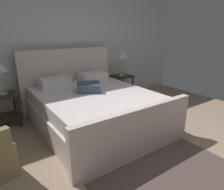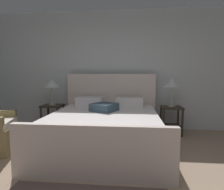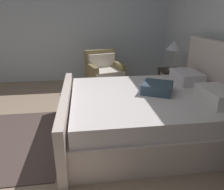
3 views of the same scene
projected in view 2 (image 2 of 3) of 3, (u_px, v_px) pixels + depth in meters
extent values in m
cube|color=silver|center=(120.00, 70.00, 4.69)|extent=(6.21, 0.12, 2.76)
cube|color=beige|center=(105.00, 136.00, 3.46)|extent=(1.89, 2.15, 0.40)
cube|color=beige|center=(111.00, 102.00, 4.52)|extent=(2.00, 0.11, 1.30)
cube|color=beige|center=(92.00, 153.00, 2.33)|extent=(2.00, 0.11, 0.69)
cube|color=silver|center=(105.00, 119.00, 3.43)|extent=(1.81, 2.09, 0.22)
cube|color=silver|center=(90.00, 101.00, 4.23)|extent=(0.56, 0.36, 0.18)
cube|color=silver|center=(129.00, 102.00, 4.15)|extent=(0.56, 0.36, 0.18)
cube|color=#344959|center=(104.00, 107.00, 3.57)|extent=(0.54, 0.54, 0.14)
cube|color=#2F291F|center=(171.00, 107.00, 4.21)|extent=(0.44, 0.44, 0.04)
cube|color=#2F291F|center=(171.00, 126.00, 4.25)|extent=(0.40, 0.40, 0.02)
cylinder|color=#2F291F|center=(163.00, 123.00, 4.07)|extent=(0.04, 0.04, 0.56)
cylinder|color=#2F291F|center=(182.00, 124.00, 4.03)|extent=(0.04, 0.04, 0.56)
cylinder|color=#2F291F|center=(161.00, 119.00, 4.44)|extent=(0.04, 0.04, 0.56)
cylinder|color=#2F291F|center=(178.00, 119.00, 4.41)|extent=(0.04, 0.04, 0.56)
cylinder|color=#B7B293|center=(171.00, 106.00, 4.20)|extent=(0.16, 0.16, 0.02)
cylinder|color=#B7B293|center=(172.00, 96.00, 4.18)|extent=(0.02, 0.02, 0.40)
cone|color=silver|center=(172.00, 82.00, 4.15)|extent=(0.32, 0.32, 0.19)
cube|color=#2F291F|center=(52.00, 106.00, 4.45)|extent=(0.44, 0.44, 0.04)
cube|color=#2F291F|center=(53.00, 123.00, 4.49)|extent=(0.40, 0.40, 0.02)
cylinder|color=#2F291F|center=(41.00, 120.00, 4.31)|extent=(0.04, 0.04, 0.56)
cylinder|color=#2F291F|center=(58.00, 121.00, 4.28)|extent=(0.04, 0.04, 0.56)
cylinder|color=#2F291F|center=(48.00, 117.00, 4.69)|extent=(0.04, 0.04, 0.56)
cylinder|color=#2F291F|center=(64.00, 117.00, 4.65)|extent=(0.04, 0.04, 0.56)
cylinder|color=#B7B293|center=(52.00, 104.00, 4.45)|extent=(0.16, 0.16, 0.02)
cylinder|color=#B7B293|center=(52.00, 96.00, 4.43)|extent=(0.02, 0.02, 0.38)
cone|color=silver|center=(52.00, 83.00, 4.40)|extent=(0.32, 0.32, 0.17)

